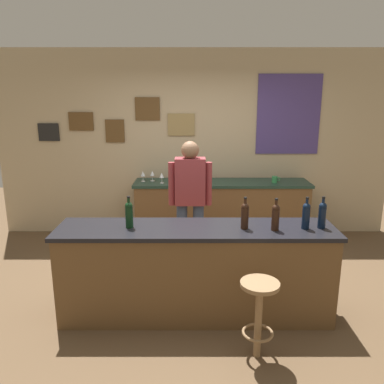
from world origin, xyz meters
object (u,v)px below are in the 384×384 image
object	(u,v)px
wine_glass_a	(141,174)
wine_glass_d	(203,175)
wine_bottle_a	(127,214)
wine_glass_c	(160,176)
bar_stool	(257,307)
coffee_mug	(273,179)
wine_bottle_c	(274,216)
wine_bottle_d	(304,215)
wine_bottle_b	(243,215)
wine_glass_b	(150,174)
wine_bottle_e	(320,214)
bartender	(188,198)

from	to	relation	value
wine_glass_a	wine_glass_d	world-z (taller)	same
wine_bottle_a	wine_glass_c	world-z (taller)	wine_bottle_a
bar_stool	coffee_mug	size ratio (longest dim) A/B	5.44
wine_bottle_c	wine_glass_c	size ratio (longest dim) A/B	1.97
wine_bottle_d	wine_bottle_b	bearing A→B (deg)	-179.98
wine_bottle_c	wine_glass_b	world-z (taller)	wine_bottle_c
wine_glass_c	coffee_mug	bearing A→B (deg)	0.96
wine_bottle_a	wine_bottle_d	size ratio (longest dim) A/B	1.00
bar_stool	wine_bottle_b	size ratio (longest dim) A/B	2.22
wine_bottle_b	wine_glass_d	size ratio (longest dim) A/B	1.97
wine_bottle_e	bar_stool	bearing A→B (deg)	-137.07
wine_bottle_d	wine_glass_a	world-z (taller)	wine_bottle_d
wine_bottle_b	wine_glass_c	bearing A→B (deg)	114.98
wine_bottle_d	wine_glass_b	world-z (taller)	wine_bottle_d
bartender	bar_stool	world-z (taller)	bartender
wine_bottle_a	wine_bottle_e	size ratio (longest dim) A/B	1.00
wine_glass_c	wine_bottle_b	bearing A→B (deg)	-65.02
wine_bottle_c	wine_glass_a	distance (m)	2.62
wine_bottle_d	wine_glass_b	bearing A→B (deg)	127.79
wine_bottle_b	wine_bottle_d	world-z (taller)	same
wine_bottle_b	wine_glass_a	distance (m)	2.43
wine_bottle_b	coffee_mug	xyz separation A→B (m)	(0.71, 2.02, -0.11)
bar_stool	wine_glass_d	world-z (taller)	wine_glass_d
wine_glass_b	wine_glass_c	size ratio (longest dim) A/B	1.00
wine_bottle_c	wine_glass_b	bearing A→B (deg)	121.97
bartender	wine_bottle_a	distance (m)	1.17
bartender	bar_stool	distance (m)	1.81
bartender	wine_bottle_e	distance (m)	1.62
wine_bottle_c	coffee_mug	bearing A→B (deg)	78.23
wine_bottle_d	wine_glass_c	world-z (taller)	wine_bottle_d
wine_bottle_d	wine_bottle_e	world-z (taller)	same
bar_stool	coffee_mug	world-z (taller)	coffee_mug
bar_stool	wine_glass_b	world-z (taller)	wine_glass_b
wine_bottle_a	wine_bottle_c	size ratio (longest dim) A/B	1.00
wine_bottle_b	wine_glass_b	size ratio (longest dim) A/B	1.97
wine_glass_a	coffee_mug	xyz separation A→B (m)	(1.92, -0.08, -0.06)
wine_glass_c	coffee_mug	xyz separation A→B (m)	(1.64, 0.03, -0.06)
wine_glass_b	wine_glass_d	bearing A→B (deg)	-5.92
wine_glass_b	wine_bottle_a	bearing A→B (deg)	-90.18
bartender	wine_bottle_d	bearing A→B (deg)	-43.80
wine_bottle_d	wine_glass_c	size ratio (longest dim) A/B	1.97
wine_bottle_d	wine_bottle_e	xyz separation A→B (m)	(0.16, 0.02, 0.00)
bartender	wine_bottle_c	bearing A→B (deg)	-53.89
wine_bottle_c	wine_bottle_e	world-z (taller)	same
wine_bottle_a	wine_bottle_c	bearing A→B (deg)	-3.17
wine_bottle_b	wine_glass_a	world-z (taller)	wine_bottle_b
wine_bottle_a	wine_bottle_d	bearing A→B (deg)	-1.08
wine_bottle_b	bartender	bearing A→B (deg)	116.30
bartender	coffee_mug	xyz separation A→B (m)	(1.22, 0.98, 0.01)
bar_stool	wine_glass_d	bearing A→B (deg)	97.79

